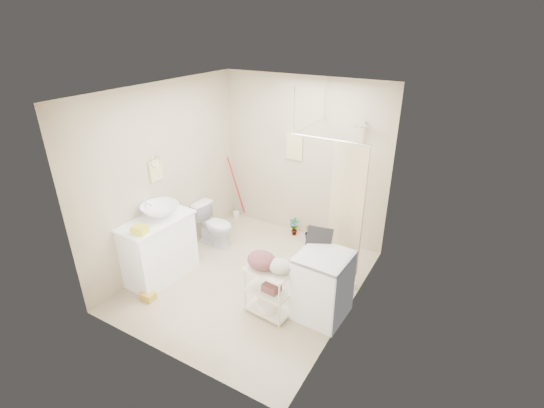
{
  "coord_description": "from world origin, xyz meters",
  "views": [
    {
      "loc": [
        2.54,
        -3.79,
        3.36
      ],
      "look_at": [
        0.21,
        0.25,
        1.13
      ],
      "focal_mm": 26.0,
      "sensor_mm": 36.0,
      "label": 1
    }
  ],
  "objects_px": {
    "vanity": "(158,248)",
    "laundry_rack": "(268,287)",
    "washing_machine": "(322,285)",
    "toilet": "(215,225)"
  },
  "relations": [
    {
      "from": "toilet",
      "to": "laundry_rack",
      "type": "distance_m",
      "value": 1.9
    },
    {
      "from": "washing_machine",
      "to": "laundry_rack",
      "type": "distance_m",
      "value": 0.66
    },
    {
      "from": "toilet",
      "to": "washing_machine",
      "type": "height_order",
      "value": "washing_machine"
    },
    {
      "from": "vanity",
      "to": "laundry_rack",
      "type": "relative_size",
      "value": 1.34
    },
    {
      "from": "washing_machine",
      "to": "laundry_rack",
      "type": "xyz_separation_m",
      "value": [
        -0.58,
        -0.3,
        -0.05
      ]
    },
    {
      "from": "laundry_rack",
      "to": "vanity",
      "type": "bearing_deg",
      "value": -171.28
    },
    {
      "from": "vanity",
      "to": "washing_machine",
      "type": "xyz_separation_m",
      "value": [
        2.3,
        0.39,
        -0.02
      ]
    },
    {
      "from": "toilet",
      "to": "vanity",
      "type": "bearing_deg",
      "value": 179.08
    },
    {
      "from": "vanity",
      "to": "toilet",
      "type": "height_order",
      "value": "vanity"
    },
    {
      "from": "vanity",
      "to": "laundry_rack",
      "type": "bearing_deg",
      "value": 5.99
    }
  ]
}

